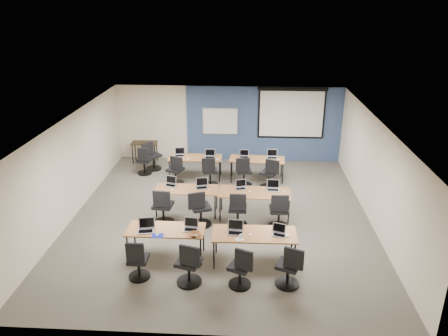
# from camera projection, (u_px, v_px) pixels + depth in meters

# --- Properties ---
(floor) EXTENTS (8.00, 9.00, 0.02)m
(floor) POSITION_uv_depth(u_px,v_px,m) (221.00, 216.00, 11.94)
(floor) COLOR #6B6354
(floor) RESTS_ON ground
(ceiling) EXTENTS (8.00, 9.00, 0.02)m
(ceiling) POSITION_uv_depth(u_px,v_px,m) (220.00, 121.00, 10.94)
(ceiling) COLOR white
(ceiling) RESTS_ON ground
(wall_back) EXTENTS (8.00, 0.04, 2.70)m
(wall_back) POSITION_uv_depth(u_px,v_px,m) (229.00, 124.00, 15.62)
(wall_back) COLOR beige
(wall_back) RESTS_ON ground
(wall_front) EXTENTS (8.00, 0.04, 2.70)m
(wall_front) POSITION_uv_depth(u_px,v_px,m) (203.00, 271.00, 7.26)
(wall_front) COLOR beige
(wall_front) RESTS_ON ground
(wall_left) EXTENTS (0.04, 9.00, 2.70)m
(wall_left) POSITION_uv_depth(u_px,v_px,m) (71.00, 167.00, 11.65)
(wall_left) COLOR beige
(wall_left) RESTS_ON ground
(wall_right) EXTENTS (0.04, 9.00, 2.70)m
(wall_right) POSITION_uv_depth(u_px,v_px,m) (375.00, 174.00, 11.23)
(wall_right) COLOR beige
(wall_right) RESTS_ON ground
(blue_accent_panel) EXTENTS (5.50, 0.04, 2.70)m
(blue_accent_panel) POSITION_uv_depth(u_px,v_px,m) (264.00, 124.00, 15.52)
(blue_accent_panel) COLOR #3D5977
(blue_accent_panel) RESTS_ON wall_back
(whiteboard) EXTENTS (1.28, 0.03, 0.98)m
(whiteboard) POSITION_uv_depth(u_px,v_px,m) (220.00, 121.00, 15.53)
(whiteboard) COLOR #B0B6BB
(whiteboard) RESTS_ON wall_back
(projector_screen) EXTENTS (2.40, 0.10, 1.82)m
(projector_screen) POSITION_uv_depth(u_px,v_px,m) (292.00, 111.00, 15.22)
(projector_screen) COLOR black
(projector_screen) RESTS_ON wall_back
(training_table_front_left) EXTENTS (1.76, 0.73, 0.73)m
(training_table_front_left) POSITION_uv_depth(u_px,v_px,m) (166.00, 231.00, 9.83)
(training_table_front_left) COLOR brown
(training_table_front_left) RESTS_ON floor
(training_table_front_right) EXTENTS (1.87, 0.78, 0.73)m
(training_table_front_right) POSITION_uv_depth(u_px,v_px,m) (254.00, 235.00, 9.65)
(training_table_front_right) COLOR brown
(training_table_front_right) RESTS_ON floor
(training_table_mid_left) EXTENTS (1.72, 0.72, 0.73)m
(training_table_mid_left) POSITION_uv_depth(u_px,v_px,m) (187.00, 190.00, 11.87)
(training_table_mid_left) COLOR #A17035
(training_table_mid_left) RESTS_ON floor
(training_table_mid_right) EXTENTS (1.93, 0.80, 0.73)m
(training_table_mid_right) POSITION_uv_depth(u_px,v_px,m) (254.00, 193.00, 11.67)
(training_table_mid_right) COLOR #915C28
(training_table_mid_right) RESTS_ON floor
(training_table_back_left) EXTENTS (1.73, 0.72, 0.73)m
(training_table_back_left) POSITION_uv_depth(u_px,v_px,m) (195.00, 158.00, 14.20)
(training_table_back_left) COLOR olive
(training_table_back_left) RESTS_ON floor
(training_table_back_right) EXTENTS (1.76, 0.73, 0.73)m
(training_table_back_right) POSITION_uv_depth(u_px,v_px,m) (257.00, 160.00, 14.05)
(training_table_back_right) COLOR brown
(training_table_back_right) RESTS_ON floor
(laptop_0) EXTENTS (0.36, 0.31, 0.27)m
(laptop_0) POSITION_uv_depth(u_px,v_px,m) (146.00, 228.00, 9.73)
(laptop_0) COLOR #B7B7B7
(laptop_0) RESTS_ON training_table_front_left
(mouse_0) EXTENTS (0.07, 0.10, 0.03)m
(mouse_0) POSITION_uv_depth(u_px,v_px,m) (157.00, 235.00, 9.56)
(mouse_0) COLOR white
(mouse_0) RESTS_ON training_table_front_left
(task_chair_0) EXTENTS (0.46, 0.46, 0.95)m
(task_chair_0) POSITION_uv_depth(u_px,v_px,m) (138.00, 263.00, 9.16)
(task_chair_0) COLOR black
(task_chair_0) RESTS_ON floor
(laptop_1) EXTENTS (0.32, 0.28, 0.25)m
(laptop_1) POSITION_uv_depth(u_px,v_px,m) (191.00, 227.00, 9.79)
(laptop_1) COLOR #B2B1B7
(laptop_1) RESTS_ON training_table_front_left
(mouse_1) EXTENTS (0.08, 0.11, 0.04)m
(mouse_1) POSITION_uv_depth(u_px,v_px,m) (197.00, 237.00, 9.48)
(mouse_1) COLOR white
(mouse_1) RESTS_ON training_table_front_left
(task_chair_1) EXTENTS (0.54, 0.53, 1.01)m
(task_chair_1) POSITION_uv_depth(u_px,v_px,m) (189.00, 267.00, 8.97)
(task_chair_1) COLOR black
(task_chair_1) RESTS_ON floor
(laptop_2) EXTENTS (0.35, 0.30, 0.26)m
(laptop_2) POSITION_uv_depth(u_px,v_px,m) (235.00, 230.00, 9.66)
(laptop_2) COLOR #A5A6AF
(laptop_2) RESTS_ON training_table_front_right
(mouse_2) EXTENTS (0.09, 0.11, 0.04)m
(mouse_2) POSITION_uv_depth(u_px,v_px,m) (250.00, 235.00, 9.55)
(mouse_2) COLOR white
(mouse_2) RESTS_ON training_table_front_right
(task_chair_2) EXTENTS (0.50, 0.47, 0.96)m
(task_chair_2) POSITION_uv_depth(u_px,v_px,m) (241.00, 271.00, 8.90)
(task_chair_2) COLOR black
(task_chair_2) RESTS_ON floor
(laptop_3) EXTENTS (0.30, 0.25, 0.23)m
(laptop_3) POSITION_uv_depth(u_px,v_px,m) (279.00, 232.00, 9.57)
(laptop_3) COLOR silver
(laptop_3) RESTS_ON training_table_front_right
(mouse_3) EXTENTS (0.08, 0.11, 0.04)m
(mouse_3) POSITION_uv_depth(u_px,v_px,m) (288.00, 236.00, 9.50)
(mouse_3) COLOR white
(mouse_3) RESTS_ON training_table_front_right
(task_chair_3) EXTENTS (0.53, 0.50, 0.98)m
(task_chair_3) POSITION_uv_depth(u_px,v_px,m) (289.00, 270.00, 8.91)
(task_chair_3) COLOR black
(task_chair_3) RESTS_ON floor
(laptop_4) EXTENTS (0.32, 0.27, 0.24)m
(laptop_4) POSITION_uv_depth(u_px,v_px,m) (171.00, 183.00, 12.07)
(laptop_4) COLOR #AEAEB1
(laptop_4) RESTS_ON training_table_mid_left
(mouse_4) EXTENTS (0.07, 0.10, 0.03)m
(mouse_4) POSITION_uv_depth(u_px,v_px,m) (173.00, 190.00, 11.79)
(mouse_4) COLOR white
(mouse_4) RESTS_ON training_table_mid_left
(task_chair_4) EXTENTS (0.55, 0.55, 1.03)m
(task_chair_4) POSITION_uv_depth(u_px,v_px,m) (163.00, 210.00, 11.37)
(task_chair_4) COLOR black
(task_chair_4) RESTS_ON floor
(laptop_5) EXTENTS (0.33, 0.28, 0.25)m
(laptop_5) POSITION_uv_depth(u_px,v_px,m) (202.00, 185.00, 11.92)
(laptop_5) COLOR #ACACB5
(laptop_5) RESTS_ON training_table_mid_left
(mouse_5) EXTENTS (0.10, 0.12, 0.04)m
(mouse_5) POSITION_uv_depth(u_px,v_px,m) (210.00, 189.00, 11.81)
(mouse_5) COLOR white
(mouse_5) RESTS_ON training_table_mid_left
(task_chair_5) EXTENTS (0.57, 0.54, 1.02)m
(task_chair_5) POSITION_uv_depth(u_px,v_px,m) (200.00, 211.00, 11.29)
(task_chair_5) COLOR black
(task_chair_5) RESTS_ON floor
(laptop_6) EXTENTS (0.30, 0.25, 0.23)m
(laptop_6) POSITION_uv_depth(u_px,v_px,m) (241.00, 186.00, 11.86)
(laptop_6) COLOR silver
(laptop_6) RESTS_ON training_table_mid_right
(mouse_6) EXTENTS (0.07, 0.11, 0.04)m
(mouse_6) POSITION_uv_depth(u_px,v_px,m) (250.00, 191.00, 11.67)
(mouse_6) COLOR white
(mouse_6) RESTS_ON training_table_mid_right
(task_chair_6) EXTENTS (0.51, 0.51, 1.00)m
(task_chair_6) POSITION_uv_depth(u_px,v_px,m) (238.00, 212.00, 11.26)
(task_chair_6) COLOR black
(task_chair_6) RESTS_ON floor
(laptop_7) EXTENTS (0.34, 0.29, 0.26)m
(laptop_7) POSITION_uv_depth(u_px,v_px,m) (273.00, 187.00, 11.79)
(laptop_7) COLOR #B0B0B7
(laptop_7) RESTS_ON training_table_mid_right
(mouse_7) EXTENTS (0.08, 0.11, 0.03)m
(mouse_7) POSITION_uv_depth(u_px,v_px,m) (285.00, 192.00, 11.66)
(mouse_7) COLOR white
(mouse_7) RESTS_ON training_table_mid_right
(task_chair_7) EXTENTS (0.54, 0.54, 1.02)m
(task_chair_7) POSITION_uv_depth(u_px,v_px,m) (279.00, 214.00, 11.16)
(task_chair_7) COLOR black
(task_chair_7) RESTS_ON floor
(laptop_8) EXTENTS (0.33, 0.28, 0.25)m
(laptop_8) POSITION_uv_depth(u_px,v_px,m) (180.00, 154.00, 14.30)
(laptop_8) COLOR #B4B4B4
(laptop_8) RESTS_ON training_table_back_left
(mouse_8) EXTENTS (0.06, 0.10, 0.03)m
(mouse_8) POSITION_uv_depth(u_px,v_px,m) (188.00, 158.00, 14.05)
(mouse_8) COLOR white
(mouse_8) RESTS_ON training_table_back_left
(task_chair_8) EXTENTS (0.54, 0.51, 0.99)m
(task_chair_8) POSITION_uv_depth(u_px,v_px,m) (176.00, 172.00, 13.80)
(task_chair_8) COLOR black
(task_chair_8) RESTS_ON floor
(laptop_9) EXTENTS (0.33, 0.28, 0.25)m
(laptop_9) POSITION_uv_depth(u_px,v_px,m) (210.00, 155.00, 14.15)
(laptop_9) COLOR #A1A2AB
(laptop_9) RESTS_ON training_table_back_left
(mouse_9) EXTENTS (0.08, 0.11, 0.03)m
(mouse_9) POSITION_uv_depth(u_px,v_px,m) (217.00, 159.00, 13.95)
(mouse_9) COLOR white
(mouse_9) RESTS_ON training_table_back_left
(task_chair_9) EXTENTS (0.51, 0.51, 0.99)m
(task_chair_9) POSITION_uv_depth(u_px,v_px,m) (210.00, 174.00, 13.69)
(task_chair_9) COLOR black
(task_chair_9) RESTS_ON floor
(laptop_10) EXTENTS (0.30, 0.26, 0.23)m
(laptop_10) POSITION_uv_depth(u_px,v_px,m) (244.00, 155.00, 14.17)
(laptop_10) COLOR silver
(laptop_10) RESTS_ON training_table_back_right
(mouse_10) EXTENTS (0.08, 0.11, 0.03)m
(mouse_10) POSITION_uv_depth(u_px,v_px,m) (247.00, 160.00, 13.92)
(mouse_10) COLOR white
(mouse_10) RESTS_ON training_table_back_right
(task_chair_10) EXTENTS (0.52, 0.52, 1.00)m
(task_chair_10) POSITION_uv_depth(u_px,v_px,m) (244.00, 174.00, 13.66)
(task_chair_10) COLOR black
(task_chair_10) RESTS_ON floor
(laptop_11) EXTENTS (0.34, 0.29, 0.26)m
(laptop_11) POSITION_uv_depth(u_px,v_px,m) (272.00, 156.00, 14.11)
(laptop_11) COLOR silver
(laptop_11) RESTS_ON training_table_back_right
(mouse_11) EXTENTS (0.08, 0.11, 0.03)m
(mouse_11) POSITION_uv_depth(u_px,v_px,m) (279.00, 159.00, 13.96)
(mouse_11) COLOR white
(mouse_11) RESTS_ON training_table_back_right
(task_chair_11) EXTENTS (0.56, 0.53, 1.01)m
(task_chair_11) POSITION_uv_depth(u_px,v_px,m) (270.00, 176.00, 13.51)
(task_chair_11) COLOR black
(task_chair_11) RESTS_ON floor
(blue_mousepad) EXTENTS (0.25, 0.21, 0.01)m
(blue_mousepad) POSITION_uv_depth(u_px,v_px,m) (158.00, 236.00, 9.54)
(blue_mousepad) COLOR #10168E
(blue_mousepad) RESTS_ON training_table_front_left
(snack_bowl) EXTENTS (0.31, 0.31, 0.07)m
(snack_bowl) POSITION_uv_depth(u_px,v_px,m) (195.00, 234.00, 9.54)
(snack_bowl) COLOR #8F5A1E
(snack_bowl) RESTS_ON training_table_front_left
(snack_plate) EXTENTS (0.19, 0.19, 0.01)m
(snack_plate) POSITION_uv_depth(u_px,v_px,m) (239.00, 239.00, 9.39)
(snack_plate) COLOR white
(snack_plate) RESTS_ON training_table_front_right
(coffee_cup) EXTENTS (0.08, 0.08, 0.07)m
(coffee_cup) POSITION_uv_depth(u_px,v_px,m) (241.00, 236.00, 9.42)
(coffee_cup) COLOR silver
(coffee_cup) RESTS_ON snack_plate
(utility_table) EXTENTS (0.91, 0.51, 0.75)m
(utility_table) POSITION_uv_depth(u_px,v_px,m) (144.00, 145.00, 15.57)
(utility_table) COLOR black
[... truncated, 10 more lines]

